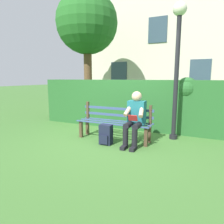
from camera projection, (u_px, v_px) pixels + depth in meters
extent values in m
plane|color=#3D6B2D|center=(114.00, 140.00, 4.80)|extent=(60.00, 60.00, 0.00)
cube|color=#4C3828|center=(146.00, 137.00, 4.29)|extent=(0.07, 0.07, 0.41)
cube|color=#4C3828|center=(81.00, 129.00, 4.97)|extent=(0.07, 0.07, 0.41)
cube|color=#4C3828|center=(149.00, 134.00, 4.56)|extent=(0.07, 0.07, 0.41)
cube|color=#4C3828|center=(87.00, 126.00, 5.24)|extent=(0.07, 0.07, 0.41)
cube|color=#384C7A|center=(117.00, 121.00, 4.91)|extent=(1.80, 0.06, 0.02)
cube|color=#384C7A|center=(114.00, 122.00, 4.73)|extent=(1.80, 0.06, 0.02)
cube|color=#384C7A|center=(110.00, 124.00, 4.55)|extent=(1.80, 0.06, 0.02)
cube|color=#4C3828|center=(151.00, 114.00, 4.52)|extent=(0.06, 0.06, 0.42)
cube|color=#4C3828|center=(88.00, 110.00, 5.20)|extent=(0.06, 0.06, 0.42)
cube|color=#384C7A|center=(117.00, 115.00, 4.87)|extent=(1.80, 0.02, 0.06)
cube|color=#384C7A|center=(117.00, 109.00, 4.85)|extent=(1.80, 0.02, 0.06)
cube|color=#1E6672|center=(137.00, 112.00, 4.47)|extent=(0.38, 0.22, 0.52)
sphere|color=#D8AD8C|center=(137.00, 96.00, 4.40)|extent=(0.22, 0.22, 0.22)
cylinder|color=black|center=(138.00, 125.00, 4.29)|extent=(0.13, 0.42, 0.13)
cylinder|color=black|center=(129.00, 125.00, 4.37)|extent=(0.13, 0.42, 0.13)
cylinder|color=black|center=(135.00, 139.00, 4.14)|extent=(0.12, 0.12, 0.43)
cylinder|color=black|center=(125.00, 138.00, 4.22)|extent=(0.12, 0.12, 0.43)
cube|color=black|center=(133.00, 149.00, 4.10)|extent=(0.10, 0.24, 0.07)
cube|color=black|center=(124.00, 147.00, 4.18)|extent=(0.10, 0.24, 0.07)
cylinder|color=#D8AD8C|center=(141.00, 111.00, 4.28)|extent=(0.14, 0.32, 0.26)
cylinder|color=#D8AD8C|center=(128.00, 110.00, 4.40)|extent=(0.14, 0.32, 0.26)
cube|color=#B22626|center=(133.00, 118.00, 4.26)|extent=(0.20, 0.07, 0.13)
cube|color=#265B28|center=(127.00, 104.00, 5.96)|extent=(5.45, 0.63, 1.40)
sphere|color=#265B28|center=(187.00, 89.00, 5.11)|extent=(0.57, 0.57, 0.57)
sphere|color=#265B28|center=(89.00, 88.00, 6.51)|extent=(0.50, 0.50, 0.50)
cylinder|color=brown|center=(88.00, 77.00, 8.54)|extent=(0.33, 0.33, 2.97)
sphere|color=#236023|center=(87.00, 23.00, 8.17)|extent=(2.50, 2.50, 2.50)
sphere|color=#236023|center=(79.00, 32.00, 8.81)|extent=(1.50, 1.50, 1.50)
cube|color=beige|center=(163.00, 49.00, 11.04)|extent=(8.04, 2.74, 6.02)
cube|color=#334756|center=(200.00, 73.00, 9.19)|extent=(0.90, 0.04, 1.20)
cube|color=#334756|center=(119.00, 73.00, 10.85)|extent=(0.90, 0.04, 1.20)
cube|color=#334756|center=(158.00, 30.00, 9.68)|extent=(0.90, 0.04, 1.20)
cube|color=#191E33|center=(106.00, 134.00, 4.45)|extent=(0.27, 0.18, 0.44)
cube|color=#191E33|center=(104.00, 140.00, 4.36)|extent=(0.19, 0.04, 0.19)
cylinder|color=#191E33|center=(111.00, 133.00, 4.50)|extent=(0.04, 0.04, 0.27)
cylinder|color=#191E33|center=(105.00, 132.00, 4.57)|extent=(0.04, 0.04, 0.27)
cylinder|color=black|center=(173.00, 137.00, 4.87)|extent=(0.18, 0.18, 0.10)
cylinder|color=black|center=(176.00, 80.00, 4.65)|extent=(0.10, 0.10, 2.82)
sphere|color=silver|center=(180.00, 9.00, 4.39)|extent=(0.30, 0.30, 0.30)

